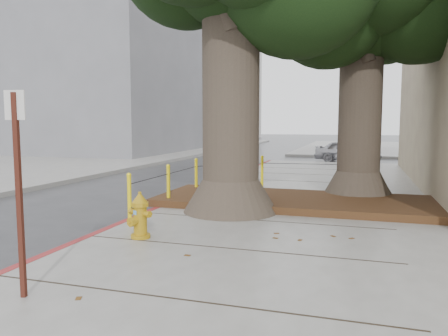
% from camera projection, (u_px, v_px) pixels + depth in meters
% --- Properties ---
extents(ground, '(140.00, 140.00, 0.00)m').
position_uv_depth(ground, '(200.00, 255.00, 6.79)').
color(ground, '#28282B').
rests_on(ground, ground).
extents(sidewalk_far, '(16.00, 20.00, 0.15)m').
position_uv_depth(sidewalk_far, '(410.00, 148.00, 33.48)').
color(sidewalk_far, slate).
rests_on(sidewalk_far, ground).
extents(curb_red, '(0.14, 26.00, 0.16)m').
position_uv_depth(curb_red, '(155.00, 212.00, 9.75)').
color(curb_red, maroon).
rests_on(curb_red, ground).
extents(planter_bed, '(6.40, 2.60, 0.16)m').
position_uv_depth(planter_bed, '(294.00, 201.00, 10.20)').
color(planter_bed, black).
rests_on(planter_bed, sidewalk_main).
extents(building_far_grey, '(12.00, 16.00, 12.00)m').
position_uv_depth(building_far_grey, '(112.00, 68.00, 31.50)').
color(building_far_grey, slate).
rests_on(building_far_grey, ground).
extents(building_far_white, '(12.00, 18.00, 15.00)m').
position_uv_depth(building_far_white, '(198.00, 78.00, 53.77)').
color(building_far_white, silver).
rests_on(building_far_white, ground).
extents(bollard_ring, '(3.79, 5.39, 0.95)m').
position_uv_depth(bollard_ring, '(228.00, 177.00, 11.13)').
color(bollard_ring, yellow).
rests_on(bollard_ring, sidewalk_main).
extents(fire_hydrant, '(0.41, 0.41, 0.78)m').
position_uv_depth(fire_hydrant, '(140.00, 216.00, 7.20)').
color(fire_hydrant, '#B18612').
rests_on(fire_hydrant, sidewalk_main).
extents(signpost, '(0.22, 0.06, 2.24)m').
position_uv_depth(signpost, '(18.00, 182.00, 4.66)').
color(signpost, '#471911').
rests_on(signpost, sidewalk_main).
extents(car_silver, '(3.50, 1.79, 1.14)m').
position_uv_depth(car_silver, '(348.00, 151.00, 22.70)').
color(car_silver, '#B5B4BA').
rests_on(car_silver, ground).
extents(car_dark, '(2.21, 4.46, 1.25)m').
position_uv_depth(car_dark, '(100.00, 146.00, 26.80)').
color(car_dark, black).
rests_on(car_dark, ground).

